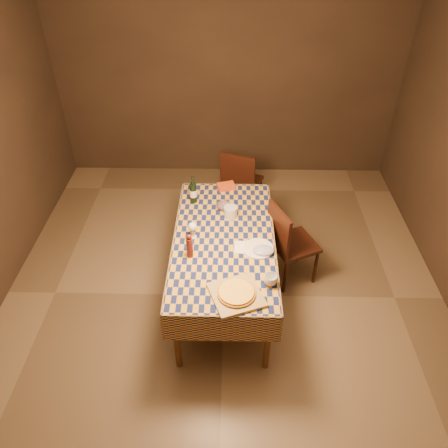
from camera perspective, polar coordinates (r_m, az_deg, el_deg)
The scene contains 16 objects.
room at distance 3.69m, azimuth -0.02°, elevation 5.00°, with size 5.00×5.10×2.70m.
dining_table at distance 4.09m, azimuth -0.01°, elevation -2.70°, with size 0.94×1.84×0.77m.
cutting_board at distance 3.52m, azimuth 1.62°, elevation -9.23°, with size 0.38×0.38×0.02m, color #A3884C.
pizza at distance 3.50m, azimuth 1.63°, elevation -8.94°, with size 0.40×0.40×0.03m.
pepper_mill at distance 3.79m, azimuth -4.52°, elevation -2.92°, with size 0.07×0.07×0.24m.
bowl at distance 4.39m, azimuth 0.00°, elevation 2.30°, with size 0.15×0.15×0.05m, color #634A53.
wine_glass at distance 3.99m, azimuth -4.14°, elevation -0.41°, with size 0.08×0.08×0.16m.
wine_bottle at distance 4.45m, azimuth -4.04°, elevation 4.13°, with size 0.08×0.08×0.30m.
deli_tub at distance 4.27m, azimuth 0.87°, elevation 1.61°, with size 0.13×0.13×0.11m, color #B8BCBF.
takeout_container at distance 4.69m, azimuth 0.28°, elevation 4.94°, with size 0.18×0.13×0.05m, color #BE4419.
white_plate at distance 3.93m, azimuth 4.49°, elevation -3.23°, with size 0.28×0.28×0.02m, color white.
tumbler at distance 3.60m, azimuth 6.10°, elevation -7.26°, with size 0.12×0.12×0.09m, color silver.
flour_patch at distance 3.94m, azimuth 2.98°, elevation -3.07°, with size 0.22×0.17×0.00m, color white.
flour_bag at distance 3.88m, azimuth 5.17°, elevation -3.45°, with size 0.19×0.14×0.06m, color #99A4C4.
chair_far at distance 5.29m, azimuth 2.16°, elevation 5.67°, with size 0.54×0.54×0.93m.
chair_right at distance 4.44m, azimuth 8.27°, elevation -2.16°, with size 0.56×0.56×0.93m.
Camera 1 is at (0.06, -3.08, 3.38)m, focal length 35.00 mm.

